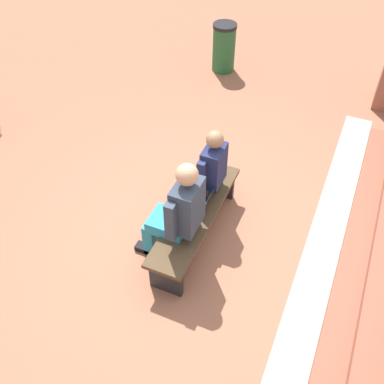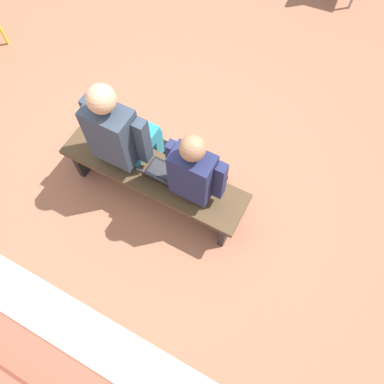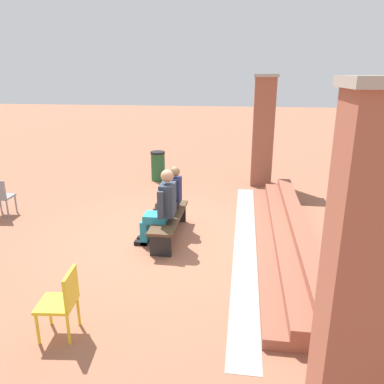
{
  "view_description": "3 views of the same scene",
  "coord_description": "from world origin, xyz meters",
  "px_view_note": "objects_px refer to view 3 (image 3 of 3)",
  "views": [
    {
      "loc": [
        3.2,
        1.29,
        4.18
      ],
      "look_at": [
        0.07,
        -0.06,
        0.83
      ],
      "focal_mm": 42.0,
      "sensor_mm": 36.0,
      "label": 1
    },
    {
      "loc": [
        -1.12,
        1.29,
        3.4
      ],
      "look_at": [
        -0.48,
        0.09,
        0.74
      ],
      "focal_mm": 35.0,
      "sensor_mm": 36.0,
      "label": 2
    },
    {
      "loc": [
        6.49,
        1.29,
        3.01
      ],
      "look_at": [
        0.22,
        0.41,
        1.0
      ],
      "focal_mm": 35.0,
      "sensor_mm": 36.0,
      "label": 3
    }
  ],
  "objects_px": {
    "person_adult": "(162,206)",
    "bench": "(169,220)",
    "person_student": "(170,196)",
    "plastic_chair_by_pillar": "(63,299)",
    "laptop": "(171,211)",
    "plastic_chair_near_bench_left": "(0,195)",
    "litter_bin": "(158,166)"
  },
  "relations": [
    {
      "from": "person_adult",
      "to": "bench",
      "type": "bearing_deg",
      "value": 167.45
    },
    {
      "from": "litter_bin",
      "to": "person_adult",
      "type": "bearing_deg",
      "value": 13.88
    },
    {
      "from": "laptop",
      "to": "litter_bin",
      "type": "relative_size",
      "value": 0.37
    },
    {
      "from": "laptop",
      "to": "plastic_chair_near_bench_left",
      "type": "height_order",
      "value": "plastic_chair_near_bench_left"
    },
    {
      "from": "plastic_chair_by_pillar",
      "to": "laptop",
      "type": "bearing_deg",
      "value": 167.0
    },
    {
      "from": "plastic_chair_near_bench_left",
      "to": "laptop",
      "type": "bearing_deg",
      "value": 82.86
    },
    {
      "from": "person_student",
      "to": "person_adult",
      "type": "bearing_deg",
      "value": -0.56
    },
    {
      "from": "plastic_chair_near_bench_left",
      "to": "person_student",
      "type": "bearing_deg",
      "value": 87.74
    },
    {
      "from": "person_student",
      "to": "plastic_chair_near_bench_left",
      "type": "relative_size",
      "value": 1.54
    },
    {
      "from": "person_adult",
      "to": "laptop",
      "type": "height_order",
      "value": "person_adult"
    },
    {
      "from": "person_adult",
      "to": "plastic_chair_near_bench_left",
      "type": "distance_m",
      "value": 3.91
    },
    {
      "from": "person_student",
      "to": "laptop",
      "type": "bearing_deg",
      "value": 12.83
    },
    {
      "from": "bench",
      "to": "litter_bin",
      "type": "distance_m",
      "value": 4.05
    },
    {
      "from": "plastic_chair_by_pillar",
      "to": "litter_bin",
      "type": "distance_m",
      "value": 6.85
    },
    {
      "from": "person_student",
      "to": "person_adult",
      "type": "distance_m",
      "value": 0.75
    },
    {
      "from": "person_student",
      "to": "litter_bin",
      "type": "bearing_deg",
      "value": -163.17
    },
    {
      "from": "person_adult",
      "to": "person_student",
      "type": "bearing_deg",
      "value": 179.44
    },
    {
      "from": "person_adult",
      "to": "litter_bin",
      "type": "relative_size",
      "value": 1.65
    },
    {
      "from": "bench",
      "to": "person_adult",
      "type": "height_order",
      "value": "person_adult"
    },
    {
      "from": "bench",
      "to": "person_student",
      "type": "relative_size",
      "value": 1.39
    },
    {
      "from": "plastic_chair_near_bench_left",
      "to": "plastic_chair_by_pillar",
      "type": "relative_size",
      "value": 1.0
    },
    {
      "from": "bench",
      "to": "laptop",
      "type": "distance_m",
      "value": 0.17
    },
    {
      "from": "person_student",
      "to": "plastic_chair_near_bench_left",
      "type": "distance_m",
      "value": 3.81
    },
    {
      "from": "bench",
      "to": "laptop",
      "type": "relative_size",
      "value": 5.62
    },
    {
      "from": "laptop",
      "to": "plastic_chair_by_pillar",
      "type": "height_order",
      "value": "plastic_chair_by_pillar"
    },
    {
      "from": "litter_bin",
      "to": "laptop",
      "type": "bearing_deg",
      "value": 16.48
    },
    {
      "from": "person_student",
      "to": "plastic_chair_by_pillar",
      "type": "bearing_deg",
      "value": -10.49
    },
    {
      "from": "bench",
      "to": "plastic_chair_near_bench_left",
      "type": "distance_m",
      "value": 3.91
    },
    {
      "from": "bench",
      "to": "person_adult",
      "type": "relative_size",
      "value": 1.27
    },
    {
      "from": "person_student",
      "to": "person_adult",
      "type": "xyz_separation_m",
      "value": [
        0.75,
        -0.01,
        0.05
      ]
    },
    {
      "from": "person_student",
      "to": "plastic_chair_by_pillar",
      "type": "height_order",
      "value": "person_student"
    },
    {
      "from": "person_student",
      "to": "litter_bin",
      "type": "height_order",
      "value": "person_student"
    }
  ]
}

